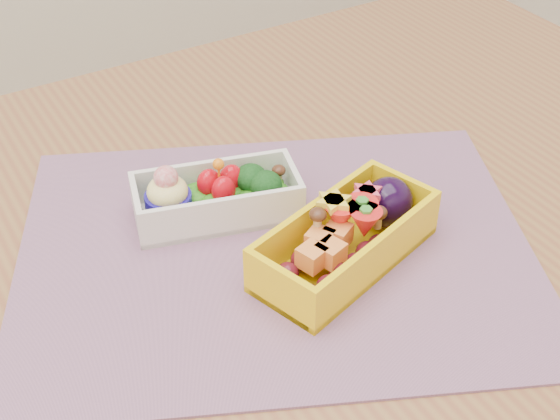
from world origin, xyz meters
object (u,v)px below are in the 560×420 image
bento_yellow (349,236)px  bento_white (216,197)px  table (247,335)px  placemat (276,250)px

bento_yellow → bento_white: bearing=104.1°
table → bento_white: size_ratio=7.29×
placemat → bento_yellow: bento_yellow is taller
bento_white → table: bearing=-79.9°
placemat → bento_white: bento_white is taller
table → bento_yellow: size_ratio=6.36×
table → bento_white: (0.01, 0.06, 0.12)m
bento_white → bento_yellow: (0.07, -0.11, 0.00)m
table → bento_white: bearing=84.6°
bento_white → bento_yellow: size_ratio=0.87×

